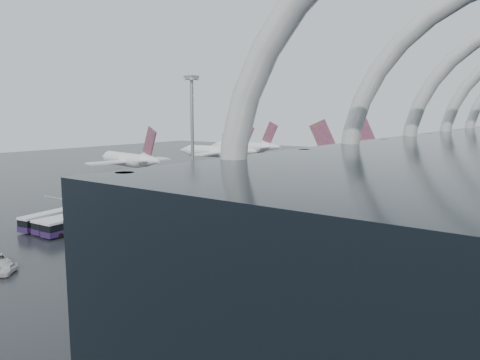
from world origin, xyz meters
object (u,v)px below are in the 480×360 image
Objects in this scene: gse_cart_belly_d at (408,222)px; floodlight_mast at (192,129)px; bus_row_near_d at (132,208)px; bus_row_far_b at (63,222)px; gse_cart_belly_c at (299,217)px; gse_cart_belly_e at (337,204)px; jet_remote_mid at (218,152)px; gse_cart_belly_a at (330,216)px; airliner_gate_c at (420,156)px; gse_cart_belly_b at (358,212)px; van_curve_c at (188,285)px; bus_row_far_a at (50,219)px; bus_row_far_c at (74,224)px; jet_remote_west at (130,160)px; bus_row_near_a at (92,204)px; van_curve_b at (8,269)px; bus_row_near_b at (108,204)px; bus_row_near_c at (119,207)px; airliner_main at (296,187)px; airliner_gate_b at (391,166)px; jet_remote_far at (245,147)px.

floodlight_mast is at bearing -152.70° from gse_cart_belly_d.
bus_row_near_d reaches higher than bus_row_far_b.
gse_cart_belly_c is 18.27m from gse_cart_belly_e.
gse_cart_belly_a is (96.10, -79.20, -4.11)m from jet_remote_mid.
airliner_gate_c is 99.21m from gse_cart_belly_b.
van_curve_c is 2.29× the size of gse_cart_belly_b.
bus_row_far_a reaches higher than gse_cart_belly_b.
bus_row_near_d is at bearing 3.74° from bus_row_far_c.
jet_remote_west is at bearing 160.76° from gse_cart_belly_c.
bus_row_near_a reaches higher than van_curve_b.
airliner_gate_c is 26.34× the size of gse_cart_belly_c.
van_curve_c is (48.77, -25.06, -0.99)m from bus_row_near_b.
gse_cart_belly_b is (101.92, -19.64, -4.04)m from jet_remote_west.
airliner_gate_c is at bearing 83.56° from van_curve_c.
bus_row_near_b is 54.84m from van_curve_c.
bus_row_near_c is at bearing -152.43° from gse_cart_belly_d.
floodlight_mast is (-12.18, -24.46, 14.59)m from airliner_main.
airliner_gate_b is at bearing -26.82° from bus_row_far_a.
jet_remote_far is at bearing 19.05° from bus_row_far_c.
airliner_gate_b is 1.40× the size of jet_remote_west.
bus_row_far_b is at bearing -121.87° from gse_cart_belly_e.
jet_remote_far is 19.75× the size of gse_cart_belly_a.
jet_remote_west is 78.17m from bus_row_near_c.
gse_cart_belly_c is at bearing 126.25° from jet_remote_far.
gse_cart_belly_e is at bearing -43.48° from bus_row_far_a.
gse_cart_belly_e is at bearing -104.65° from airliner_gate_b.
airliner_gate_c reaches higher than van_curve_b.
bus_row_near_d reaches higher than bus_row_near_a.
jet_remote_west reaches higher than gse_cart_belly_d.
bus_row_near_a reaches higher than gse_cart_belly_d.
airliner_gate_b is 13.73× the size of van_curve_b.
gse_cart_belly_b is 12.68m from gse_cart_belly_d.
bus_row_near_c is at bearing -12.93° from bus_row_far_a.
van_curve_c is at bearing -18.60° from van_curve_b.
gse_cart_belly_b is (28.49, 24.35, -18.77)m from floodlight_mast.
bus_row_near_d reaches higher than bus_row_far_c.
jet_remote_west is at bearing 39.50° from bus_row_near_b.
bus_row_far_b is 2.27× the size of van_curve_c.
airliner_main is 29.05m from gse_cart_belly_d.
van_curve_c is 2.50× the size of gse_cart_belly_a.
gse_cart_belly_c is at bearing -154.32° from gse_cart_belly_d.
floodlight_mast is at bearing 117.24° from jet_remote_far.
bus_row_near_d is 6.11× the size of gse_cart_belly_a.
airliner_gate_c is at bearing -170.87° from jet_remote_mid.
jet_remote_mid is 117.41m from bus_row_near_c.
airliner_main is at bearing 41.95° from van_curve_b.
airliner_gate_b is 4.76× the size of bus_row_far_b.
gse_cart_belly_e is (0.53, 18.26, -0.04)m from gse_cart_belly_c.
bus_row_near_a is 59.23m from gse_cart_belly_e.
airliner_main is 1.36× the size of jet_remote_mid.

